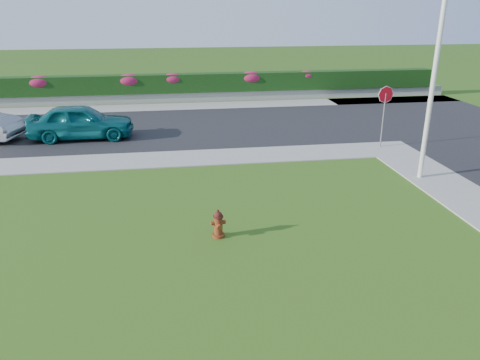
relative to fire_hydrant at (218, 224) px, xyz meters
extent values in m
plane|color=black|center=(0.87, -2.30, -0.36)|extent=(120.00, 120.00, 0.00)
cube|color=black|center=(-4.13, 11.70, -0.34)|extent=(26.00, 8.00, 0.04)
cube|color=gray|center=(-5.13, 6.70, -0.34)|extent=(24.00, 2.00, 0.04)
cube|color=gray|center=(7.87, 6.70, -0.34)|extent=(2.00, 2.00, 0.04)
cube|color=gray|center=(-0.13, 16.70, -0.34)|extent=(34.00, 2.00, 0.04)
cube|color=gray|center=(-0.13, 18.20, -0.06)|extent=(34.00, 0.40, 0.60)
cube|color=black|center=(-0.13, 18.30, 0.79)|extent=(32.00, 0.90, 1.10)
cylinder|color=#54260D|center=(0.00, 0.01, -0.32)|extent=(0.32, 0.32, 0.08)
cylinder|color=#54260D|center=(0.00, 0.01, -0.04)|extent=(0.22, 0.22, 0.49)
cylinder|color=black|center=(0.00, 0.01, 0.21)|extent=(0.27, 0.27, 0.05)
sphere|color=black|center=(0.00, 0.01, 0.24)|extent=(0.22, 0.22, 0.22)
cylinder|color=black|center=(0.00, 0.01, 0.36)|extent=(0.07, 0.07, 0.07)
cylinder|color=#54260D|center=(-0.14, -0.01, 0.04)|extent=(0.11, 0.11, 0.10)
cylinder|color=#54260D|center=(0.14, 0.02, 0.04)|extent=(0.11, 0.11, 0.10)
cylinder|color=#54260D|center=(0.02, -0.13, -0.02)|extent=(0.15, 0.13, 0.14)
imported|color=#0D5C62|center=(-4.98, 10.24, 0.45)|extent=(4.51, 1.84, 1.53)
cylinder|color=silver|center=(7.37, 3.31, 2.59)|extent=(0.16, 0.16, 5.89)
cylinder|color=slate|center=(7.62, 7.06, 0.78)|extent=(0.06, 0.06, 2.27)
cylinder|color=red|center=(7.62, 7.06, 1.86)|extent=(0.66, 0.12, 0.66)
cylinder|color=white|center=(7.62, 7.06, 1.86)|extent=(0.70, 0.11, 0.70)
ellipsoid|color=#A91D51|center=(-8.52, 18.20, 1.05)|extent=(1.47, 0.95, 0.74)
ellipsoid|color=#A91D51|center=(-3.39, 18.20, 1.05)|extent=(1.49, 0.96, 0.75)
ellipsoid|color=#A91D51|center=(-0.80, 18.20, 1.07)|extent=(1.35, 0.87, 0.68)
ellipsoid|color=#A91D51|center=(4.02, 18.20, 1.05)|extent=(1.49, 0.96, 0.74)
ellipsoid|color=#A91D51|center=(7.60, 18.20, 1.11)|extent=(1.18, 0.76, 0.59)
camera|label=1|loc=(-1.08, -10.79, 5.27)|focal=35.00mm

